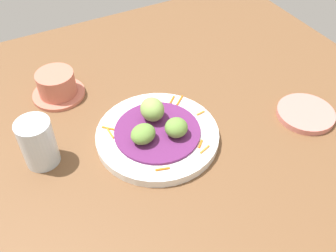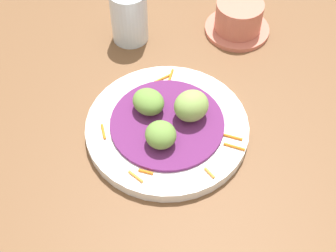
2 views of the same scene
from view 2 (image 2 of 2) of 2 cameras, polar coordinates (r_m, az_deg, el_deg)
table_surface at (r=71.32cm, az=-0.45°, el=-4.12°), size 110.00×110.00×2.00cm
main_plate at (r=72.47cm, az=-0.11°, el=-0.24°), size 24.85×24.85×1.80cm
cabbage_bed at (r=71.54cm, az=-0.11°, el=0.34°), size 17.33×17.33×0.57cm
carrot_garnish at (r=70.77cm, az=0.95°, el=-0.58°), size 21.09×17.82×0.40cm
guac_scoop_left at (r=67.60cm, az=-0.76°, el=-1.01°), size 5.61×5.54×3.68cm
guac_scoop_center at (r=70.33cm, az=2.82°, el=2.44°), size 4.95×5.48×4.72cm
guac_scoop_right at (r=71.62cm, az=-2.37°, el=2.93°), size 6.23×5.82×3.50cm
terracotta_bowl at (r=88.45cm, az=8.46°, el=12.63°), size 11.82×11.82×6.14cm
water_glass at (r=85.07cm, az=-4.70°, el=13.07°), size 6.49×6.49×9.82cm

